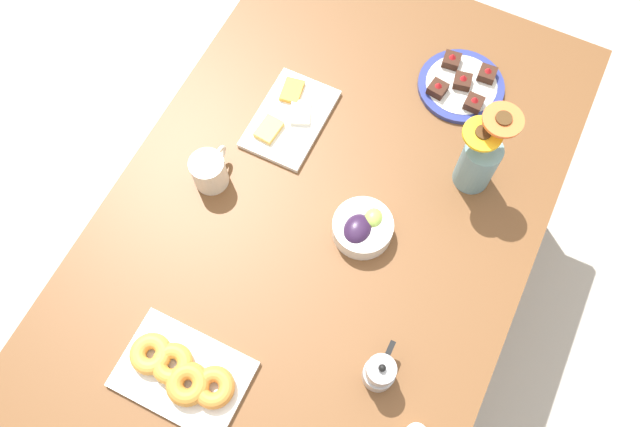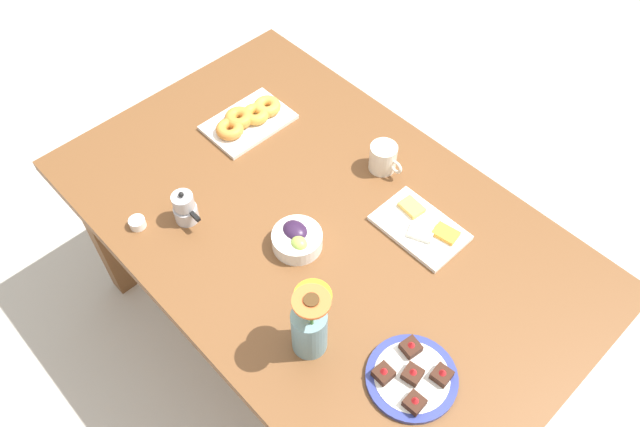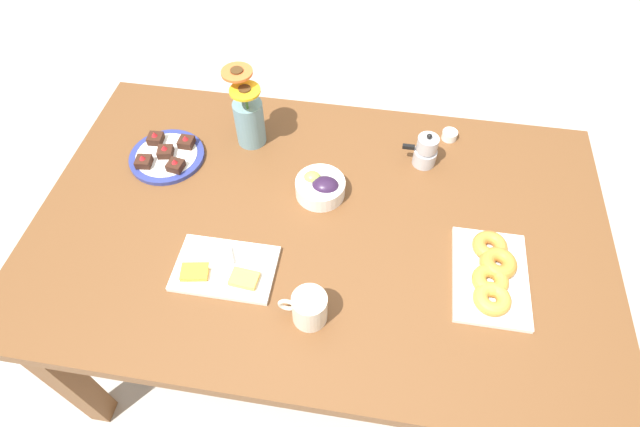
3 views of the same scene
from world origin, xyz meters
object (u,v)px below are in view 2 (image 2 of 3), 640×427
object	(u,v)px
croissant_platter	(248,119)
coffee_mug	(383,158)
moka_pot	(185,208)
cheese_platter	(421,227)
dessert_plate	(412,377)
dining_table	(320,238)
jam_cup_honey	(137,223)
flower_vase	(310,327)
grape_bowl	(297,239)

from	to	relation	value
croissant_platter	coffee_mug	bearing A→B (deg)	22.29
coffee_mug	moka_pot	bearing A→B (deg)	-114.56
cheese_platter	moka_pot	world-z (taller)	moka_pot
dessert_plate	dining_table	bearing A→B (deg)	161.53
jam_cup_honey	flower_vase	xyz separation A→B (m)	(0.62, 0.11, 0.08)
cheese_platter	flower_vase	xyz separation A→B (m)	(0.05, -0.48, 0.08)
jam_cup_honey	flower_vase	bearing A→B (deg)	9.95
dining_table	flower_vase	xyz separation A→B (m)	(0.27, -0.29, 0.18)
grape_bowl	jam_cup_honey	bearing A→B (deg)	-141.66
coffee_mug	jam_cup_honey	bearing A→B (deg)	-116.11
dining_table	cheese_platter	distance (m)	0.31
dining_table	grape_bowl	xyz separation A→B (m)	(0.01, -0.10, 0.12)
dining_table	jam_cup_honey	size ratio (longest dim) A/B	33.33
jam_cup_honey	dessert_plate	xyz separation A→B (m)	(0.86, 0.23, -0.00)
jam_cup_honey	dining_table	bearing A→B (deg)	48.12
croissant_platter	flower_vase	size ratio (longest dim) A/B	1.07
jam_cup_honey	coffee_mug	bearing A→B (deg)	63.89
jam_cup_honey	flower_vase	distance (m)	0.63
grape_bowl	flower_vase	xyz separation A→B (m)	(0.25, -0.18, 0.06)
coffee_mug	cheese_platter	bearing A→B (deg)	-21.35
grape_bowl	flower_vase	world-z (taller)	flower_vase
cheese_platter	moka_pot	distance (m)	0.68
cheese_platter	dessert_plate	distance (m)	0.46
croissant_platter	dessert_plate	bearing A→B (deg)	-15.98
croissant_platter	dessert_plate	world-z (taller)	dessert_plate
dining_table	croissant_platter	xyz separation A→B (m)	(-0.46, 0.11, 0.11)
grape_bowl	croissant_platter	world-z (taller)	grape_bowl
croissant_platter	dessert_plate	xyz separation A→B (m)	(0.97, -0.28, -0.01)
grape_bowl	moka_pot	size ratio (longest dim) A/B	1.21
moka_pot	jam_cup_honey	bearing A→B (deg)	-122.84
grape_bowl	croissant_platter	distance (m)	0.52
coffee_mug	dessert_plate	distance (m)	0.70
croissant_platter	jam_cup_honey	size ratio (longest dim) A/B	5.83
coffee_mug	cheese_platter	size ratio (longest dim) A/B	0.46
dessert_plate	flower_vase	size ratio (longest dim) A/B	0.87
grape_bowl	croissant_platter	size ratio (longest dim) A/B	0.51
dining_table	jam_cup_honey	bearing A→B (deg)	-131.88
grape_bowl	dining_table	bearing A→B (deg)	97.87
coffee_mug	croissant_platter	world-z (taller)	coffee_mug
coffee_mug	dessert_plate	bearing A→B (deg)	-41.02
croissant_platter	dessert_plate	distance (m)	1.00
dining_table	croissant_platter	world-z (taller)	croissant_platter
cheese_platter	flower_vase	size ratio (longest dim) A/B	0.99
croissant_platter	jam_cup_honey	world-z (taller)	croissant_platter
grape_bowl	moka_pot	bearing A→B (deg)	-149.52
coffee_mug	cheese_platter	world-z (taller)	coffee_mug
dining_table	cheese_platter	world-z (taller)	cheese_platter
cheese_platter	dessert_plate	bearing A→B (deg)	-51.81
dining_table	croissant_platter	bearing A→B (deg)	166.83
dining_table	jam_cup_honey	world-z (taller)	jam_cup_honey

